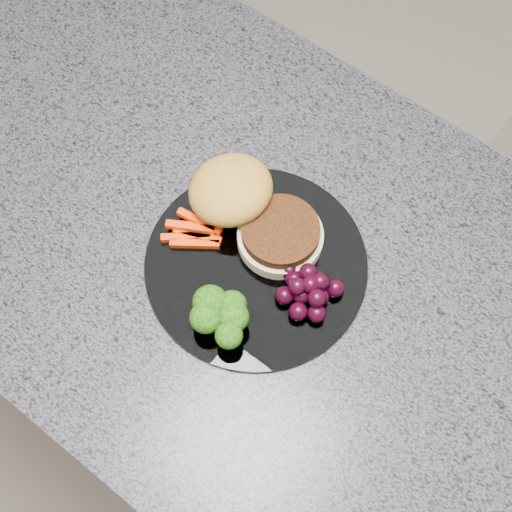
{
  "coord_description": "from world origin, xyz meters",
  "views": [
    {
      "loc": [
        0.17,
        -0.28,
        1.66
      ],
      "look_at": [
        -0.04,
        -0.01,
        0.93
      ],
      "focal_mm": 50.0,
      "sensor_mm": 36.0,
      "label": 1
    }
  ],
  "objects_px": {
    "plate": "(256,264)",
    "grape_bunch": "(308,289)",
    "island_cabinet": "(278,384)",
    "burger": "(248,208)"
  },
  "relations": [
    {
      "from": "island_cabinet",
      "to": "plate",
      "type": "height_order",
      "value": "plate"
    },
    {
      "from": "burger",
      "to": "plate",
      "type": "bearing_deg",
      "value": -51.79
    },
    {
      "from": "plate",
      "to": "grape_bunch",
      "type": "distance_m",
      "value": 0.07
    },
    {
      "from": "island_cabinet",
      "to": "plate",
      "type": "relative_size",
      "value": 4.62
    },
    {
      "from": "plate",
      "to": "burger",
      "type": "relative_size",
      "value": 1.37
    },
    {
      "from": "island_cabinet",
      "to": "burger",
      "type": "height_order",
      "value": "burger"
    },
    {
      "from": "island_cabinet",
      "to": "burger",
      "type": "xyz_separation_m",
      "value": [
        -0.09,
        0.03,
        0.5
      ]
    },
    {
      "from": "island_cabinet",
      "to": "burger",
      "type": "relative_size",
      "value": 6.33
    },
    {
      "from": "island_cabinet",
      "to": "grape_bunch",
      "type": "distance_m",
      "value": 0.49
    },
    {
      "from": "island_cabinet",
      "to": "plate",
      "type": "bearing_deg",
      "value": -164.36
    }
  ]
}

